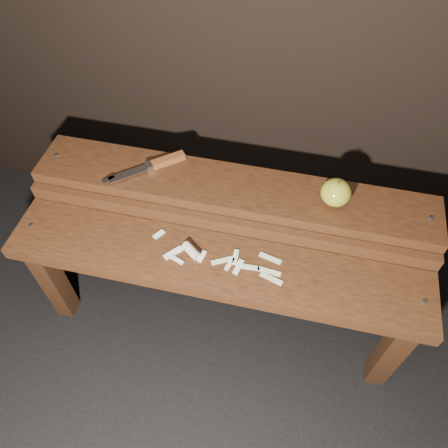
% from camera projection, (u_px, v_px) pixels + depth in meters
% --- Properties ---
extents(ground, '(60.00, 60.00, 0.00)m').
position_uv_depth(ground, '(220.00, 314.00, 1.57)').
color(ground, black).
extents(bench_front_tier, '(1.20, 0.20, 0.42)m').
position_uv_depth(bench_front_tier, '(215.00, 277.00, 1.25)').
color(bench_front_tier, black).
rests_on(bench_front_tier, ground).
extents(bench_rear_tier, '(1.20, 0.21, 0.50)m').
position_uv_depth(bench_rear_tier, '(232.00, 205.00, 1.34)').
color(bench_rear_tier, black).
rests_on(bench_rear_tier, ground).
extents(apple, '(0.09, 0.09, 0.09)m').
position_uv_depth(apple, '(336.00, 193.00, 1.21)').
color(apple, olive).
rests_on(apple, bench_rear_tier).
extents(knife, '(0.21, 0.18, 0.02)m').
position_uv_depth(knife, '(158.00, 164.00, 1.32)').
color(knife, brown).
rests_on(knife, bench_rear_tier).
extents(apple_scraps, '(0.39, 0.11, 0.03)m').
position_uv_depth(apple_scraps, '(209.00, 256.00, 1.21)').
color(apple_scraps, beige).
rests_on(apple_scraps, bench_front_tier).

